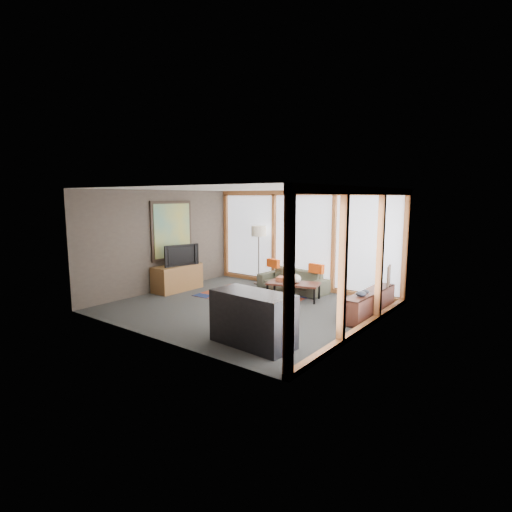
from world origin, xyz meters
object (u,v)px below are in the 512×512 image
Objects in this scene: television at (180,255)px; bookshelf at (369,303)px; coffee_table at (293,291)px; tv_console at (177,278)px; bar_counter at (253,319)px; sofa at (292,280)px; floor_lamp at (259,255)px.

bookshelf is at bearing -66.07° from television.
bookshelf reaches higher than coffee_table.
coffee_table is 0.91× the size of tv_console.
bar_counter reaches higher than bookshelf.
sofa reaches higher than coffee_table.
television is at bearing -169.87° from bookshelf.
television is at bearing 157.18° from bar_counter.
television is (-1.13, -1.89, 0.13)m from floor_lamp.
floor_lamp is 0.82× the size of bookshelf.
bookshelf is 2.08× the size of television.
tv_console is (-1.22, -1.92, -0.48)m from floor_lamp.
tv_console is at bearing -122.31° from floor_lamp.
bar_counter is at bearing -25.49° from tv_console.
tv_console is 0.95× the size of bar_counter.
coffee_table is at bearing -56.61° from television.
bar_counter is (3.95, -1.88, 0.11)m from tv_console.
floor_lamp is at bearing 152.49° from coffee_table.
floor_lamp is at bearing 57.69° from tv_console.
bar_counter is at bearing -61.06° from sofa.
coffee_table is 0.87× the size of bar_counter.
tv_console is (-2.43, -1.76, 0.06)m from sofa.
sofa is 1.34m from floor_lamp.
bookshelf is at bearing -13.55° from sofa.
floor_lamp is 1.35× the size of coffee_table.
floor_lamp reaches higher than bar_counter.
floor_lamp is 2.33m from tv_console.
television reaches higher than tv_console.
television reaches higher than bar_counter.
television reaches higher than bookshelf.
bookshelf is (2.42, -0.88, -0.02)m from sofa.
bookshelf is 4.89m from television.
bookshelf is 4.93m from tv_console.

